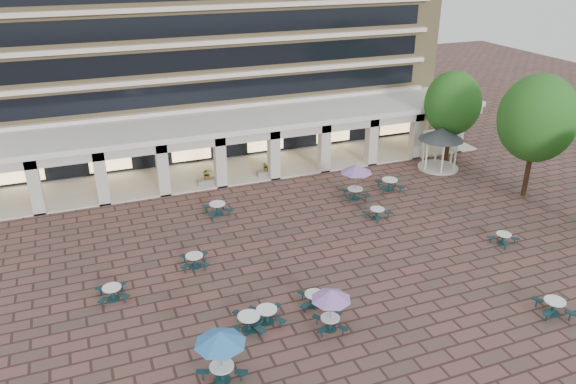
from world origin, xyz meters
name	(u,v)px	position (x,y,z in m)	size (l,w,h in m)	color
ground	(313,261)	(0.00, 0.00, 0.00)	(120.00, 120.00, 0.00)	brown
retail_arcade	(238,135)	(0.00, 14.80, 3.00)	(42.00, 6.60, 4.40)	white
picnic_table_0	(249,321)	(-5.32, -4.68, 0.48)	(2.22, 2.22, 0.81)	#123437
picnic_table_1	(314,298)	(-1.67, -4.02, 0.44)	(1.93, 1.93, 0.73)	#123437
picnic_table_3	(554,306)	(9.08, -8.90, 0.46)	(2.08, 2.08, 0.78)	#123437
picnic_table_4	(220,340)	(-7.38, -7.48, 2.13)	(2.18, 2.18, 2.51)	#123437
picnic_table_5	(267,314)	(-4.34, -4.43, 0.46)	(1.91, 1.91, 0.77)	#123437
picnic_table_6	(331,296)	(-1.73, -6.04, 1.89)	(1.92, 1.92, 2.22)	#123437
picnic_table_7	(503,238)	(11.60, -2.34, 0.40)	(1.78, 1.78, 0.68)	#123437
picnic_table_8	(112,292)	(-11.11, 0.24, 0.44)	(1.67, 1.67, 0.73)	#123437
picnic_table_9	(194,260)	(-6.49, 1.81, 0.45)	(1.85, 1.85, 0.75)	#123437
picnic_table_10	(390,184)	(9.29, 7.16, 0.52)	(2.25, 2.25, 0.86)	#123437
picnic_table_11	(356,170)	(6.19, 6.69, 2.25)	(2.29, 2.29, 2.64)	#123437
picnic_table_12	(218,208)	(-3.58, 7.82, 0.49)	(1.93, 1.93, 0.82)	#123437
picnic_table_13	(377,213)	(6.13, 3.42, 0.43)	(1.93, 1.93, 0.72)	#123437
gazebo	(441,138)	(15.21, 9.54, 2.54)	(3.62, 3.62, 3.37)	beige
tree_east_a	(538,118)	(17.86, 2.81, 5.78)	(5.31, 5.31, 8.85)	#3C2718
tree_east_c	(453,103)	(16.83, 10.72, 4.93)	(4.53, 4.53, 7.55)	#3C2718
planter_left	(207,178)	(-3.04, 12.90, 0.57)	(1.50, 0.68, 1.34)	gray
planter_right	(266,170)	(1.66, 12.90, 0.52)	(1.50, 0.84, 1.28)	gray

